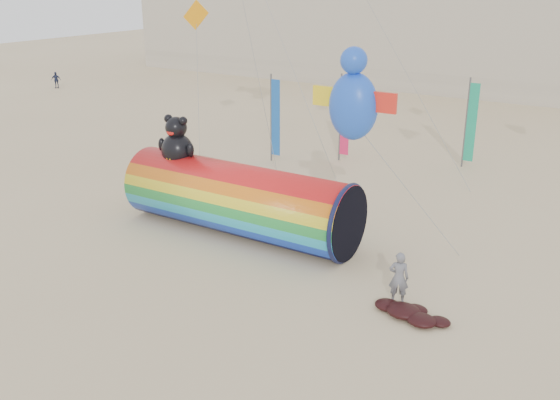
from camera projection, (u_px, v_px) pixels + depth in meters
The scene contains 5 objects.
ground at pixel (248, 267), 23.99m from camera, with size 160.00×160.00×0.00m, color #CCB58C.
windsock_assembly at pixel (239, 198), 26.68m from camera, with size 10.58×3.22×4.88m.
kite_handler at pixel (399, 278), 21.15m from camera, with size 0.68×0.45×1.88m, color slate.
fabric_bundle at pixel (409, 313), 20.45m from camera, with size 2.62×1.35×0.41m.
festival_banners at pixel (362, 119), 36.27m from camera, with size 10.75×4.97×5.20m.
Camera 1 is at (12.56, -17.67, 10.67)m, focal length 40.00 mm.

